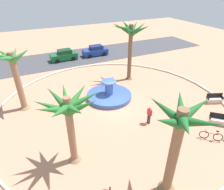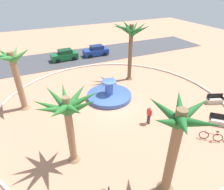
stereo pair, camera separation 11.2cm
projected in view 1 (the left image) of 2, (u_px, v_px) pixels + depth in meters
name	position (u px, v px, depth m)	size (l,w,h in m)	color
ground_plane	(113.00, 106.00, 19.30)	(80.00, 80.00, 0.00)	tan
plaza_curb	(113.00, 105.00, 19.25)	(22.25, 22.25, 0.20)	silver
street_asphalt	(71.00, 58.00, 31.38)	(48.00, 8.00, 0.03)	#424247
fountain	(109.00, 95.00, 20.56)	(4.68, 4.68, 1.98)	#38569E
palm_tree_near_fountain	(178.00, 135.00, 9.60)	(3.60, 3.48, 6.00)	brown
palm_tree_by_curb	(14.00, 70.00, 16.95)	(3.46, 3.23, 5.90)	#8E6B4C
palm_tree_mid_plaza	(130.00, 37.00, 21.99)	(4.41, 4.41, 6.87)	brown
palm_tree_far_side	(68.00, 112.00, 11.49)	(4.00, 3.99, 5.32)	#8E6B4C
bench_east	(214.00, 100.00, 19.69)	(1.67, 1.06, 1.00)	beige
bench_west	(219.00, 121.00, 16.73)	(1.51, 1.45, 1.00)	beige
bicycle_red_frame	(211.00, 136.00, 15.09)	(1.30, 1.22, 0.94)	black
person_cyclist_photo	(149.00, 114.00, 16.57)	(0.28, 0.52, 1.66)	#33333D
parked_car_leftmost	(64.00, 55.00, 30.00)	(4.05, 2.02, 1.67)	#145B2D
parked_car_second	(95.00, 51.00, 31.85)	(4.00, 1.92, 1.67)	navy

